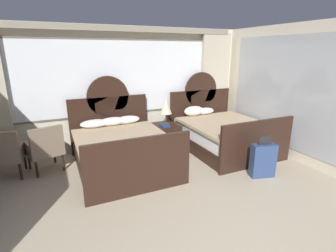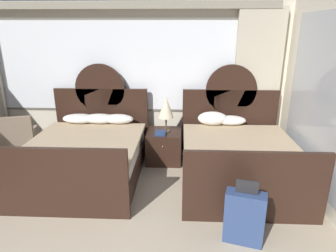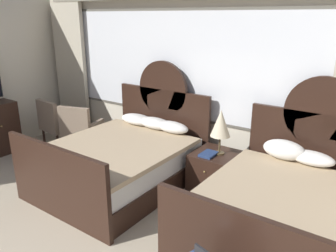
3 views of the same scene
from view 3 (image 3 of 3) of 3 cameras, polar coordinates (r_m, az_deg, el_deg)
name	(u,v)px [view 3 (image 3 of 3)]	position (r m, az deg, el deg)	size (l,w,h in m)	color
wall_back_window	(183,77)	(5.22, 2.53, 8.37)	(6.10, 0.22, 2.70)	beige
bed_near_window	(122,160)	(4.84, -7.83, -5.73)	(1.71, 2.14, 1.67)	black
bed_near_mirror	(288,214)	(3.80, 19.77, -13.95)	(1.71, 2.14, 1.67)	black
nightstand_between_beds	(215,172)	(4.71, 8.05, -7.69)	(0.60, 0.62, 0.55)	black
table_lamp_on_nightstand	(221,124)	(4.44, 8.94, 0.38)	(0.27, 0.27, 0.61)	brown
book_on_nightstand	(208,154)	(4.51, 6.90, -4.77)	(0.18, 0.26, 0.03)	navy
armchair_by_window_left	(80,128)	(5.95, -14.67, -0.37)	(0.71, 0.71, 0.89)	#84705B
armchair_by_window_centre	(57,122)	(6.44, -18.43, 0.70)	(0.61, 0.61, 0.89)	#84705B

